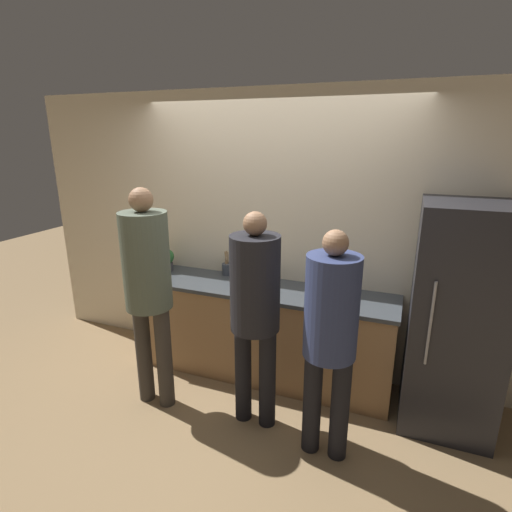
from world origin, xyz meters
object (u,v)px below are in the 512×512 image
at_px(person_right, 330,328).
at_px(utensil_crock, 227,268).
at_px(bottle_amber, 335,283).
at_px(cup_blue, 349,294).
at_px(person_center, 255,302).
at_px(person_left, 148,280).
at_px(cup_black, 345,300).
at_px(fruit_bowl, 257,279).
at_px(refrigerator, 456,319).
at_px(potted_plant, 167,259).

xyz_separation_m(person_right, utensil_crock, (-1.21, 0.97, -0.04)).
xyz_separation_m(bottle_amber, cup_blue, (0.14, -0.15, -0.03)).
height_order(person_center, bottle_amber, person_center).
distance_m(person_left, cup_black, 1.58).
relative_size(fruit_bowl, utensil_crock, 1.27).
bearing_deg(person_right, utensil_crock, 141.22).
xyz_separation_m(cup_black, cup_blue, (0.01, 0.12, 0.01)).
bearing_deg(cup_blue, person_right, -90.15).
distance_m(refrigerator, utensil_crock, 2.04).
relative_size(person_center, cup_blue, 19.36).
xyz_separation_m(person_right, potted_plant, (-1.82, 0.85, 0.02)).
distance_m(person_left, utensil_crock, 0.97).
bearing_deg(person_center, person_left, -174.84).
xyz_separation_m(fruit_bowl, cup_blue, (0.84, -0.05, -0.01)).
bearing_deg(person_left, bottle_amber, 33.66).
xyz_separation_m(person_left, utensil_crock, (0.25, 0.92, -0.17)).
height_order(fruit_bowl, cup_blue, fruit_bowl).
relative_size(fruit_bowl, bottle_amber, 1.68).
xyz_separation_m(person_center, potted_plant, (-1.24, 0.72, -0.02)).
height_order(person_center, potted_plant, person_center).
bearing_deg(utensil_crock, person_center, -53.27).
height_order(person_right, cup_black, person_right).
height_order(person_right, cup_blue, person_right).
xyz_separation_m(refrigerator, fruit_bowl, (-1.65, 0.12, 0.05)).
bearing_deg(utensil_crock, cup_blue, -9.31).
height_order(person_left, person_center, person_left).
xyz_separation_m(fruit_bowl, utensil_crock, (-0.37, 0.15, 0.01)).
bearing_deg(person_left, cup_black, 22.43).
bearing_deg(potted_plant, person_center, -30.25).
xyz_separation_m(refrigerator, person_right, (-0.81, -0.71, 0.11)).
bearing_deg(potted_plant, refrigerator, -3.21).
distance_m(person_right, cup_blue, 0.78).
bearing_deg(bottle_amber, refrigerator, -13.14).
xyz_separation_m(utensil_crock, cup_blue, (1.21, -0.20, -0.02)).
xyz_separation_m(refrigerator, utensil_crock, (-2.02, 0.27, 0.07)).
relative_size(utensil_crock, potted_plant, 1.05).
height_order(fruit_bowl, utensil_crock, utensil_crock).
bearing_deg(person_left, potted_plant, 114.42).
height_order(refrigerator, person_center, refrigerator).
bearing_deg(refrigerator, person_left, -163.91).
relative_size(person_center, person_right, 1.03).
bearing_deg(person_center, cup_black, 42.04).
distance_m(person_center, utensil_crock, 1.05).
distance_m(person_right, fruit_bowl, 1.18).
distance_m(fruit_bowl, utensil_crock, 0.40).
distance_m(fruit_bowl, bottle_amber, 0.71).
xyz_separation_m(person_right, fruit_bowl, (-0.84, 0.82, -0.05)).
distance_m(person_center, cup_black, 0.78).
bearing_deg(utensil_crock, refrigerator, -7.51).
height_order(person_center, cup_black, person_center).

